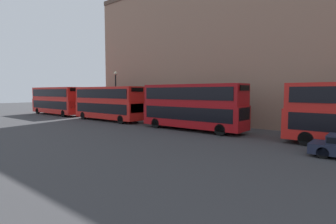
{
  "coord_description": "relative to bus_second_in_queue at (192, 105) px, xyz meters",
  "views": [
    {
      "loc": [
        -19.04,
        6.19,
        3.7
      ],
      "look_at": [
        0.48,
        22.35,
        1.71
      ],
      "focal_mm": 28.0,
      "sensor_mm": 36.0,
      "label": 1
    }
  ],
  "objects": [
    {
      "name": "street_lamp",
      "position": [
        1.76,
        13.47,
        1.51
      ],
      "size": [
        0.44,
        0.44,
        6.33
      ],
      "color": "black",
      "rests_on": "ground"
    },
    {
      "name": "pedestrian",
      "position": [
        2.29,
        0.24,
        -1.64
      ],
      "size": [
        0.36,
        0.36,
        1.67
      ],
      "color": "#334C6B",
      "rests_on": "ground"
    },
    {
      "name": "bus_trailing",
      "position": [
        0.0,
        25.92,
        -0.01
      ],
      "size": [
        2.59,
        11.49,
        4.35
      ],
      "color": "red",
      "rests_on": "ground"
    },
    {
      "name": "bus_second_in_queue",
      "position": [
        0.0,
        0.0,
        0.0
      ],
      "size": [
        2.59,
        10.48,
        4.38
      ],
      "color": "#A80F14",
      "rests_on": "ground"
    },
    {
      "name": "bus_third_in_queue",
      "position": [
        -0.0,
        12.87,
        -0.05
      ],
      "size": [
        2.59,
        10.83,
        4.28
      ],
      "color": "red",
      "rests_on": "ground"
    }
  ]
}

